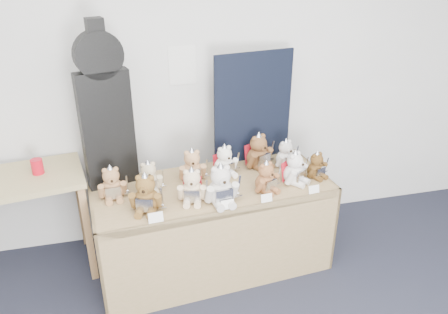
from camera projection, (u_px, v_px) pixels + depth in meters
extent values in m
plane|color=silver|center=(186.00, 80.00, 3.40)|extent=(6.00, 0.00, 6.00)
cube|color=white|center=(182.00, 65.00, 3.33)|extent=(0.21, 0.00, 0.30)
cube|color=olive|center=(212.00, 188.00, 3.19)|extent=(1.78, 0.87, 0.06)
cube|color=olive|center=(228.00, 253.00, 3.04)|extent=(1.72, 0.17, 0.72)
cube|color=olive|center=(98.00, 248.00, 3.09)|extent=(0.08, 0.72, 0.72)
cube|color=olive|center=(312.00, 207.00, 3.59)|extent=(0.08, 0.72, 0.72)
cube|color=#998852|center=(8.00, 182.00, 3.03)|extent=(1.08, 0.71, 0.04)
cube|color=#8B5F3C|center=(88.00, 234.00, 3.18)|extent=(0.06, 0.06, 0.79)
cube|color=#8B5F3C|center=(80.00, 203.00, 3.57)|extent=(0.06, 0.06, 0.79)
cube|color=black|center=(108.00, 130.00, 3.03)|extent=(0.37, 0.20, 0.84)
cylinder|color=black|center=(98.00, 55.00, 2.80)|extent=(0.33, 0.18, 0.31)
cube|color=black|center=(96.00, 35.00, 2.75)|extent=(0.13, 0.12, 0.21)
cube|color=black|center=(253.00, 108.00, 3.39)|extent=(0.65, 0.13, 0.87)
cylinder|color=red|center=(37.00, 167.00, 3.08)|extent=(0.08, 0.08, 0.11)
ellipsoid|color=brown|center=(147.00, 200.00, 2.85)|extent=(0.21, 0.19, 0.17)
sphere|color=brown|center=(145.00, 185.00, 2.80)|extent=(0.13, 0.13, 0.13)
cylinder|color=brown|center=(144.00, 190.00, 2.75)|extent=(0.06, 0.04, 0.05)
sphere|color=black|center=(143.00, 192.00, 2.74)|extent=(0.02, 0.02, 0.02)
sphere|color=brown|center=(138.00, 178.00, 2.78)|extent=(0.04, 0.04, 0.04)
sphere|color=brown|center=(151.00, 178.00, 2.78)|extent=(0.04, 0.04, 0.04)
cylinder|color=brown|center=(133.00, 201.00, 2.83)|extent=(0.07, 0.10, 0.13)
cylinder|color=brown|center=(159.00, 201.00, 2.82)|extent=(0.07, 0.10, 0.13)
cylinder|color=brown|center=(140.00, 212.00, 2.82)|extent=(0.08, 0.12, 0.05)
cylinder|color=brown|center=(152.00, 212.00, 2.81)|extent=(0.08, 0.12, 0.05)
cube|color=white|center=(145.00, 205.00, 2.79)|extent=(0.11, 0.05, 0.09)
cone|color=white|center=(145.00, 178.00, 2.77)|extent=(0.11, 0.11, 0.08)
cube|color=white|center=(162.00, 199.00, 2.80)|extent=(0.02, 0.04, 0.18)
cube|color=white|center=(163.00, 208.00, 2.83)|extent=(0.05, 0.02, 0.01)
ellipsoid|color=beige|center=(192.00, 192.00, 2.95)|extent=(0.18, 0.17, 0.16)
sphere|color=beige|center=(192.00, 178.00, 2.91)|extent=(0.12, 0.12, 0.12)
cylinder|color=beige|center=(192.00, 183.00, 2.87)|extent=(0.05, 0.04, 0.05)
sphere|color=black|center=(191.00, 184.00, 2.85)|extent=(0.02, 0.02, 0.02)
sphere|color=beige|center=(186.00, 172.00, 2.89)|extent=(0.04, 0.04, 0.04)
sphere|color=beige|center=(197.00, 172.00, 2.89)|extent=(0.04, 0.04, 0.04)
cylinder|color=beige|center=(181.00, 193.00, 2.93)|extent=(0.06, 0.10, 0.12)
cylinder|color=beige|center=(203.00, 192.00, 2.94)|extent=(0.06, 0.10, 0.12)
cylinder|color=beige|center=(187.00, 202.00, 2.92)|extent=(0.07, 0.11, 0.05)
cylinder|color=beige|center=(198.00, 202.00, 2.93)|extent=(0.07, 0.11, 0.05)
cube|color=white|center=(192.00, 196.00, 2.90)|extent=(0.11, 0.04, 0.09)
cone|color=white|center=(191.00, 172.00, 2.89)|extent=(0.10, 0.10, 0.08)
cube|color=white|center=(207.00, 190.00, 2.92)|extent=(0.02, 0.04, 0.17)
cube|color=white|center=(207.00, 198.00, 2.94)|extent=(0.05, 0.02, 0.01)
cube|color=#AB1321|center=(192.00, 186.00, 3.00)|extent=(0.13, 0.06, 0.14)
ellipsoid|color=beige|center=(221.00, 192.00, 2.94)|extent=(0.20, 0.18, 0.18)
sphere|color=beige|center=(221.00, 176.00, 2.88)|extent=(0.14, 0.14, 0.14)
cylinder|color=beige|center=(224.00, 181.00, 2.84)|extent=(0.06, 0.04, 0.06)
sphere|color=black|center=(225.00, 182.00, 2.82)|extent=(0.02, 0.02, 0.02)
sphere|color=beige|center=(214.00, 170.00, 2.84)|extent=(0.04, 0.04, 0.04)
sphere|color=beige|center=(227.00, 168.00, 2.87)|extent=(0.04, 0.04, 0.04)
cylinder|color=beige|center=(209.00, 195.00, 2.88)|extent=(0.06, 0.11, 0.14)
cylinder|color=beige|center=(234.00, 190.00, 2.94)|extent=(0.06, 0.11, 0.14)
cylinder|color=beige|center=(218.00, 205.00, 2.89)|extent=(0.07, 0.13, 0.06)
cylinder|color=beige|center=(230.00, 202.00, 2.92)|extent=(0.07, 0.13, 0.06)
cube|color=white|center=(224.00, 197.00, 2.87)|extent=(0.12, 0.03, 0.10)
cone|color=white|center=(221.00, 168.00, 2.86)|extent=(0.12, 0.12, 0.09)
cube|color=white|center=(239.00, 187.00, 2.92)|extent=(0.02, 0.05, 0.19)
cube|color=white|center=(239.00, 196.00, 2.96)|extent=(0.06, 0.01, 0.01)
ellipsoid|color=brown|center=(265.00, 183.00, 3.08)|extent=(0.19, 0.18, 0.15)
sphere|color=brown|center=(266.00, 170.00, 3.04)|extent=(0.11, 0.11, 0.11)
cylinder|color=brown|center=(271.00, 174.00, 3.01)|extent=(0.05, 0.04, 0.05)
sphere|color=black|center=(272.00, 175.00, 3.00)|extent=(0.02, 0.02, 0.02)
sphere|color=brown|center=(263.00, 166.00, 3.00)|extent=(0.03, 0.03, 0.03)
sphere|color=brown|center=(270.00, 163.00, 3.04)|extent=(0.03, 0.03, 0.03)
cylinder|color=brown|center=(260.00, 186.00, 3.02)|extent=(0.07, 0.09, 0.11)
cylinder|color=brown|center=(274.00, 180.00, 3.10)|extent=(0.07, 0.09, 0.11)
cylinder|color=brown|center=(267.00, 193.00, 3.04)|extent=(0.08, 0.11, 0.04)
cylinder|color=brown|center=(274.00, 189.00, 3.08)|extent=(0.08, 0.11, 0.04)
cube|color=white|center=(271.00, 186.00, 3.04)|extent=(0.09, 0.06, 0.08)
cone|color=white|center=(266.00, 164.00, 3.01)|extent=(0.09, 0.09, 0.07)
cube|color=white|center=(278.00, 177.00, 3.10)|extent=(0.03, 0.04, 0.16)
cube|color=white|center=(277.00, 184.00, 3.12)|extent=(0.04, 0.03, 0.01)
ellipsoid|color=silver|center=(294.00, 174.00, 3.19)|extent=(0.21, 0.21, 0.16)
sphere|color=silver|center=(295.00, 161.00, 3.14)|extent=(0.12, 0.12, 0.12)
cylinder|color=silver|center=(301.00, 164.00, 3.12)|extent=(0.06, 0.05, 0.05)
sphere|color=black|center=(303.00, 165.00, 3.11)|extent=(0.02, 0.02, 0.02)
sphere|color=silver|center=(293.00, 157.00, 3.09)|extent=(0.04, 0.04, 0.04)
sphere|color=silver|center=(298.00, 153.00, 3.15)|extent=(0.04, 0.04, 0.04)
cylinder|color=silver|center=(291.00, 178.00, 3.12)|extent=(0.09, 0.10, 0.12)
cylinder|color=silver|center=(302.00, 170.00, 3.23)|extent=(0.09, 0.10, 0.12)
cylinder|color=silver|center=(297.00, 184.00, 3.15)|extent=(0.10, 0.11, 0.05)
cylinder|color=silver|center=(303.00, 180.00, 3.20)|extent=(0.10, 0.11, 0.05)
cube|color=white|center=(301.00, 176.00, 3.15)|extent=(0.09, 0.08, 0.09)
cone|color=white|center=(295.00, 155.00, 3.12)|extent=(0.10, 0.10, 0.08)
cube|color=white|center=(305.00, 167.00, 3.22)|extent=(0.03, 0.04, 0.17)
cube|color=white|center=(304.00, 174.00, 3.25)|extent=(0.04, 0.03, 0.01)
cube|color=#AB1321|center=(287.00, 170.00, 3.22)|extent=(0.12, 0.10, 0.14)
ellipsoid|color=brown|center=(316.00, 170.00, 3.27)|extent=(0.16, 0.15, 0.13)
sphere|color=brown|center=(317.00, 159.00, 3.23)|extent=(0.10, 0.10, 0.10)
cylinder|color=brown|center=(321.00, 162.00, 3.21)|extent=(0.05, 0.04, 0.04)
sphere|color=black|center=(322.00, 163.00, 3.20)|extent=(0.02, 0.02, 0.02)
sphere|color=brown|center=(314.00, 156.00, 3.20)|extent=(0.03, 0.03, 0.03)
sphere|color=brown|center=(320.00, 154.00, 3.23)|extent=(0.03, 0.03, 0.03)
cylinder|color=brown|center=(311.00, 172.00, 3.22)|extent=(0.06, 0.08, 0.10)
cylinder|color=brown|center=(323.00, 168.00, 3.29)|extent=(0.06, 0.08, 0.10)
cylinder|color=brown|center=(317.00, 178.00, 3.24)|extent=(0.07, 0.09, 0.04)
cylinder|color=brown|center=(323.00, 176.00, 3.27)|extent=(0.07, 0.09, 0.04)
cube|color=white|center=(321.00, 172.00, 3.23)|extent=(0.08, 0.05, 0.07)
cone|color=white|center=(317.00, 154.00, 3.22)|extent=(0.08, 0.08, 0.06)
cube|color=white|center=(326.00, 165.00, 3.29)|extent=(0.02, 0.03, 0.14)
cube|color=white|center=(326.00, 171.00, 3.31)|extent=(0.04, 0.02, 0.01)
ellipsoid|color=#C3B18E|center=(149.00, 182.00, 3.09)|extent=(0.16, 0.13, 0.15)
sphere|color=#C3B18E|center=(148.00, 170.00, 3.04)|extent=(0.11, 0.11, 0.11)
cylinder|color=#C3B18E|center=(149.00, 174.00, 3.01)|extent=(0.05, 0.03, 0.05)
sphere|color=black|center=(150.00, 175.00, 2.99)|extent=(0.02, 0.02, 0.02)
sphere|color=#C3B18E|center=(143.00, 165.00, 3.01)|extent=(0.03, 0.03, 0.03)
sphere|color=#C3B18E|center=(153.00, 164.00, 3.03)|extent=(0.03, 0.03, 0.03)
cylinder|color=#C3B18E|center=(140.00, 184.00, 3.05)|extent=(0.05, 0.08, 0.11)
cylinder|color=#C3B18E|center=(160.00, 181.00, 3.08)|extent=(0.05, 0.08, 0.11)
cylinder|color=#C3B18E|center=(146.00, 192.00, 3.05)|extent=(0.05, 0.10, 0.04)
cylinder|color=#C3B18E|center=(156.00, 190.00, 3.07)|extent=(0.05, 0.10, 0.04)
cube|color=white|center=(150.00, 186.00, 3.03)|extent=(0.10, 0.02, 0.08)
cone|color=white|center=(148.00, 164.00, 3.02)|extent=(0.09, 0.09, 0.07)
cube|color=white|center=(163.00, 179.00, 3.07)|extent=(0.01, 0.04, 0.16)
cube|color=white|center=(163.00, 186.00, 3.10)|extent=(0.04, 0.01, 0.01)
ellipsoid|color=tan|center=(192.00, 172.00, 3.22)|extent=(0.17, 0.14, 0.16)
sphere|color=tan|center=(192.00, 158.00, 3.18)|extent=(0.12, 0.12, 0.12)
cylinder|color=tan|center=(193.00, 163.00, 3.13)|extent=(0.05, 0.03, 0.05)
sphere|color=black|center=(193.00, 164.00, 3.12)|extent=(0.02, 0.02, 0.02)
sphere|color=tan|center=(186.00, 153.00, 3.15)|extent=(0.04, 0.04, 0.04)
sphere|color=tan|center=(197.00, 152.00, 3.16)|extent=(0.04, 0.04, 0.04)
cylinder|color=tan|center=(182.00, 173.00, 3.19)|extent=(0.05, 0.09, 0.12)
cylinder|color=tan|center=(203.00, 171.00, 3.21)|extent=(0.05, 0.09, 0.12)
cylinder|color=tan|center=(189.00, 181.00, 3.19)|extent=(0.05, 0.11, 0.05)
cylinder|color=tan|center=(199.00, 180.00, 3.20)|extent=(0.05, 0.11, 0.05)
cube|color=white|center=(194.00, 175.00, 3.16)|extent=(0.11, 0.02, 0.09)
cone|color=white|center=(192.00, 152.00, 3.15)|extent=(0.10, 0.10, 0.08)
cube|color=white|center=(207.00, 168.00, 3.20)|extent=(0.01, 0.04, 0.17)
cube|color=white|center=(207.00, 176.00, 3.23)|extent=(0.05, 0.01, 0.01)
ellipsoid|color=white|center=(224.00, 166.00, 3.30)|extent=(0.19, 0.17, 0.16)
sphere|color=white|center=(224.00, 154.00, 3.26)|extent=(0.11, 0.11, 0.11)
cylinder|color=white|center=(228.00, 157.00, 3.23)|extent=(0.05, 0.04, 0.05)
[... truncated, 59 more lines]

